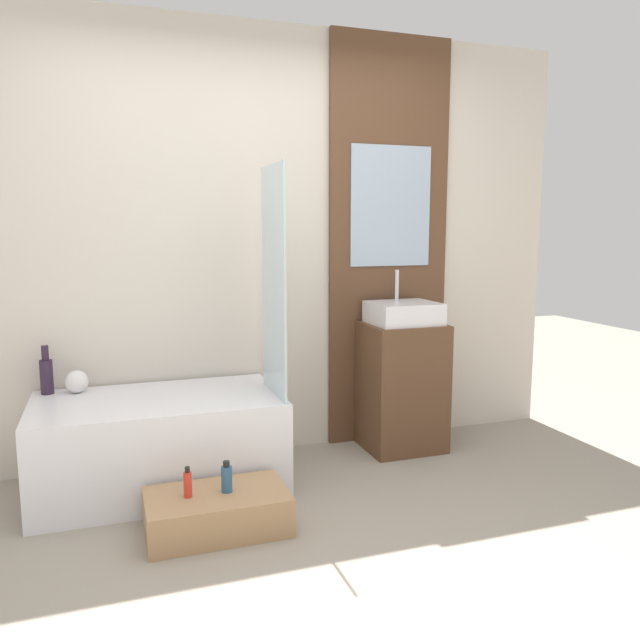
% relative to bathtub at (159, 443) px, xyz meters
% --- Properties ---
extents(ground_plane, '(12.00, 12.00, 0.00)m').
position_rel_bathtub_xyz_m(ground_plane, '(0.61, -1.16, -0.25)').
color(ground_plane, gray).
extents(wall_tiled_back, '(4.20, 0.06, 2.60)m').
position_rel_bathtub_xyz_m(wall_tiled_back, '(0.61, 0.42, 1.05)').
color(wall_tiled_back, beige).
rests_on(wall_tiled_back, ground_plane).
extents(wall_wood_accent, '(0.82, 0.04, 2.60)m').
position_rel_bathtub_xyz_m(wall_wood_accent, '(1.52, 0.36, 1.06)').
color(wall_wood_accent, brown).
rests_on(wall_wood_accent, ground_plane).
extents(bathtub, '(1.29, 0.73, 0.50)m').
position_rel_bathtub_xyz_m(bathtub, '(0.00, 0.00, 0.00)').
color(bathtub, white).
rests_on(bathtub, ground_plane).
extents(glass_shower_screen, '(0.01, 0.46, 1.23)m').
position_rel_bathtub_xyz_m(glass_shower_screen, '(0.62, -0.12, 0.86)').
color(glass_shower_screen, silver).
rests_on(glass_shower_screen, bathtub).
extents(wooden_step_bench, '(0.65, 0.39, 0.18)m').
position_rel_bathtub_xyz_m(wooden_step_bench, '(0.21, -0.59, -0.16)').
color(wooden_step_bench, '#A87F56').
rests_on(wooden_step_bench, ground_plane).
extents(vanity_cabinet, '(0.48, 0.42, 0.81)m').
position_rel_bathtub_xyz_m(vanity_cabinet, '(1.52, 0.14, 0.15)').
color(vanity_cabinet, brown).
rests_on(vanity_cabinet, ground_plane).
extents(sink, '(0.41, 0.36, 0.33)m').
position_rel_bathtub_xyz_m(sink, '(1.52, 0.14, 0.62)').
color(sink, white).
rests_on(sink, vanity_cabinet).
extents(vase_tall_dark, '(0.07, 0.07, 0.27)m').
position_rel_bathtub_xyz_m(vase_tall_dark, '(-0.56, 0.28, 0.36)').
color(vase_tall_dark, '#2D1E33').
rests_on(vase_tall_dark, bathtub).
extents(vase_round_light, '(0.12, 0.12, 0.12)m').
position_rel_bathtub_xyz_m(vase_round_light, '(-0.41, 0.25, 0.31)').
color(vase_round_light, white).
rests_on(vase_round_light, bathtub).
extents(bottle_soap_primary, '(0.04, 0.04, 0.14)m').
position_rel_bathtub_xyz_m(bottle_soap_primary, '(0.08, -0.59, -0.01)').
color(bottle_soap_primary, red).
rests_on(bottle_soap_primary, wooden_step_bench).
extents(bottle_soap_secondary, '(0.05, 0.05, 0.15)m').
position_rel_bathtub_xyz_m(bottle_soap_secondary, '(0.26, -0.59, -0.00)').
color(bottle_soap_secondary, '#2D567A').
rests_on(bottle_soap_secondary, wooden_step_bench).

